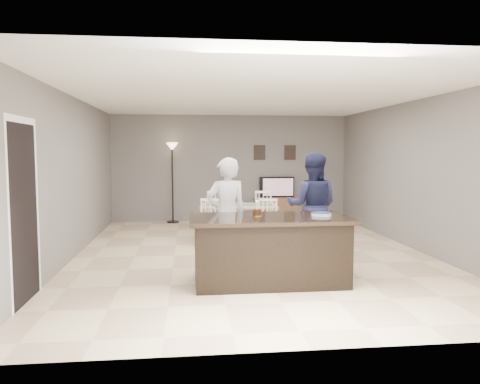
{
  "coord_description": "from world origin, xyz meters",
  "views": [
    {
      "loc": [
        -1.09,
        -7.95,
        1.77
      ],
      "look_at": [
        -0.23,
        -0.3,
        1.11
      ],
      "focal_mm": 35.0,
      "sensor_mm": 36.0,
      "label": 1
    }
  ],
  "objects": [
    {
      "name": "kitchen_island",
      "position": [
        0.0,
        -1.8,
        0.45
      ],
      "size": [
        2.15,
        1.1,
        0.9
      ],
      "color": "black",
      "rests_on": "floor"
    },
    {
      "name": "tv_console",
      "position": [
        1.2,
        3.77,
        0.3
      ],
      "size": [
        1.2,
        0.4,
        0.6
      ],
      "primitive_type": "cube",
      "color": "brown",
      "rests_on": "floor"
    },
    {
      "name": "man",
      "position": [
        0.94,
        -0.5,
        0.88
      ],
      "size": [
        1.02,
        0.91,
        1.76
      ],
      "primitive_type": "imported",
      "rotation": [
        0.0,
        0.0,
        2.81
      ],
      "color": "#171932",
      "rests_on": "floor"
    },
    {
      "name": "television",
      "position": [
        1.2,
        3.84,
        0.86
      ],
      "size": [
        0.91,
        0.12,
        0.53
      ],
      "primitive_type": "imported",
      "rotation": [
        0.0,
        0.0,
        3.14
      ],
      "color": "black",
      "rests_on": "tv_console"
    },
    {
      "name": "room_shell",
      "position": [
        0.0,
        0.0,
        1.68
      ],
      "size": [
        8.0,
        8.0,
        8.0
      ],
      "color": "slate",
      "rests_on": "floor"
    },
    {
      "name": "doorway",
      "position": [
        -2.99,
        -2.3,
        1.26
      ],
      "size": [
        0.0,
        2.1,
        2.65
      ],
      "color": "black",
      "rests_on": "floor"
    },
    {
      "name": "plate_stack",
      "position": [
        0.72,
        -1.77,
        0.92
      ],
      "size": [
        0.28,
        0.28,
        0.04
      ],
      "color": "white",
      "rests_on": "kitchen_island"
    },
    {
      "name": "tv_screen_glow",
      "position": [
        1.2,
        3.76,
        0.87
      ],
      "size": [
        0.78,
        0.0,
        0.78
      ],
      "primitive_type": "plane",
      "rotation": [
        1.57,
        0.0,
        3.14
      ],
      "color": "orange",
      "rests_on": "tv_console"
    },
    {
      "name": "floor_lamp",
      "position": [
        -1.47,
        3.79,
        1.55
      ],
      "size": [
        0.3,
        0.3,
        2.0
      ],
      "color": "black",
      "rests_on": "floor"
    },
    {
      "name": "dining_table",
      "position": [
        -0.08,
        1.26,
        0.59
      ],
      "size": [
        1.63,
        1.86,
        0.92
      ],
      "rotation": [
        0.0,
        0.0,
        -0.11
      ],
      "color": "tan",
      "rests_on": "floor"
    },
    {
      "name": "woman",
      "position": [
        -0.53,
        -1.13,
        0.84
      ],
      "size": [
        0.7,
        0.55,
        1.69
      ],
      "primitive_type": "imported",
      "rotation": [
        0.0,
        0.0,
        3.4
      ],
      "color": "silver",
      "rests_on": "floor"
    },
    {
      "name": "birthday_cake",
      "position": [
        -0.16,
        -1.71,
        0.95
      ],
      "size": [
        0.14,
        0.14,
        0.21
      ],
      "color": "gold",
      "rests_on": "kitchen_island"
    },
    {
      "name": "floor",
      "position": [
        0.0,
        0.0,
        0.0
      ],
      "size": [
        8.0,
        8.0,
        0.0
      ],
      "primitive_type": "plane",
      "color": "#D7BB89",
      "rests_on": "ground"
    },
    {
      "name": "picture_frames",
      "position": [
        1.15,
        3.98,
        1.75
      ],
      "size": [
        1.1,
        0.02,
        0.38
      ],
      "color": "black",
      "rests_on": "room_shell"
    }
  ]
}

